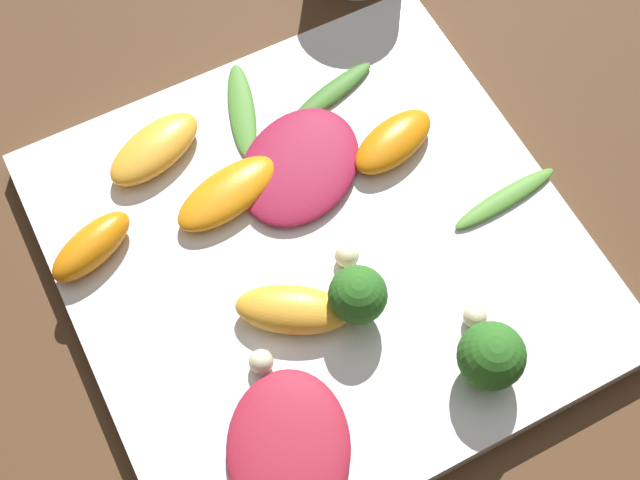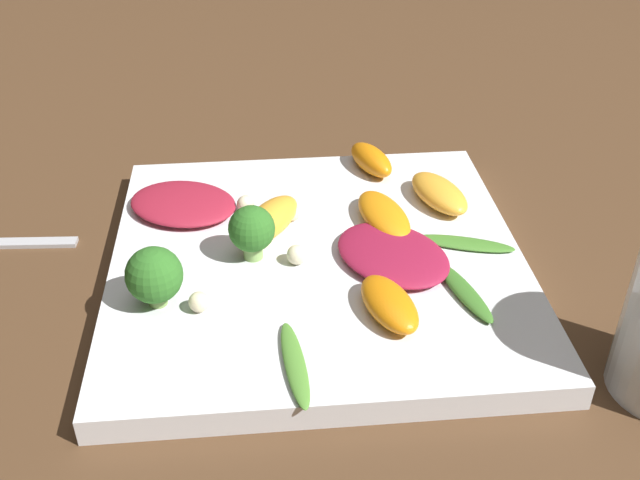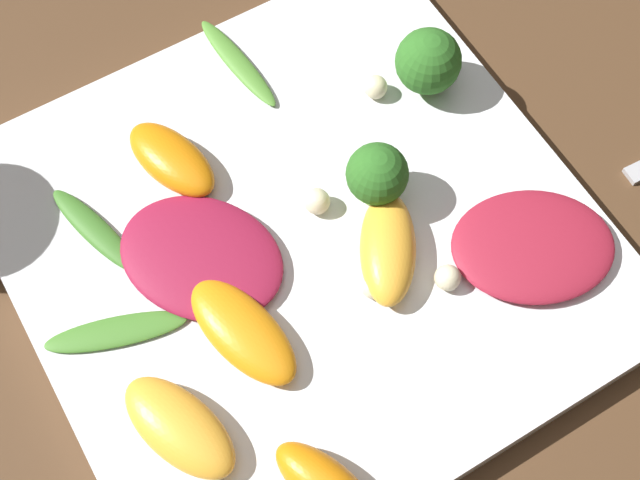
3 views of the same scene
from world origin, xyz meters
name	(u,v)px [view 3 (image 3 of 3)]	position (x,y,z in m)	size (l,w,h in m)	color
ground_plane	(302,250)	(0.00, 0.00, 0.00)	(2.40, 2.40, 0.00)	#4C331E
plate	(302,243)	(0.00, 0.00, 0.01)	(0.30, 0.30, 0.02)	white
radicchio_leaf_0	(533,246)	(0.07, 0.10, 0.02)	(0.10, 0.11, 0.01)	maroon
radicchio_leaf_1	(201,257)	(-0.01, -0.05, 0.02)	(0.11, 0.11, 0.01)	maroon
orange_segment_0	(179,427)	(0.06, -0.10, 0.03)	(0.07, 0.05, 0.02)	#FCAD33
orange_segment_2	(172,159)	(-0.07, -0.04, 0.03)	(0.07, 0.05, 0.02)	orange
orange_segment_3	(388,248)	(0.03, 0.03, 0.03)	(0.07, 0.06, 0.02)	#FCAD33
orange_segment_4	(243,331)	(0.03, -0.05, 0.03)	(0.08, 0.05, 0.02)	orange
broccoli_floret_0	(428,62)	(-0.05, 0.11, 0.04)	(0.04, 0.04, 0.04)	#7A9E51
broccoli_floret_1	(378,176)	(0.00, 0.05, 0.04)	(0.03, 0.03, 0.04)	#84AD5B
arugula_sprig_0	(238,63)	(-0.12, 0.02, 0.02)	(0.08, 0.02, 0.01)	#518E33
arugula_sprig_1	(95,230)	(-0.06, -0.09, 0.02)	(0.07, 0.03, 0.01)	#3D7528
arugula_sprig_2	(120,338)	(0.00, -0.11, 0.02)	(0.04, 0.08, 0.00)	#47842D
macadamia_nut_0	(373,287)	(0.05, 0.02, 0.03)	(0.01, 0.01, 0.01)	beige
macadamia_nut_1	(376,87)	(-0.06, 0.08, 0.03)	(0.01, 0.01, 0.01)	beige
macadamia_nut_2	(317,201)	(-0.01, 0.02, 0.03)	(0.01, 0.01, 0.01)	beige
macadamia_nut_3	(448,278)	(0.06, 0.05, 0.03)	(0.01, 0.01, 0.01)	beige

